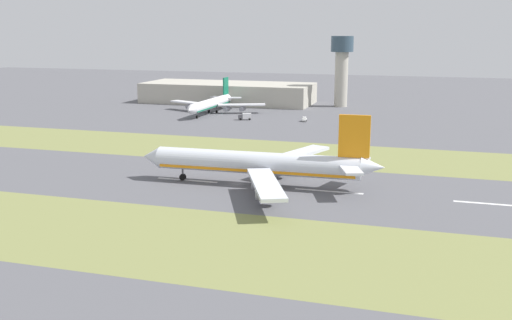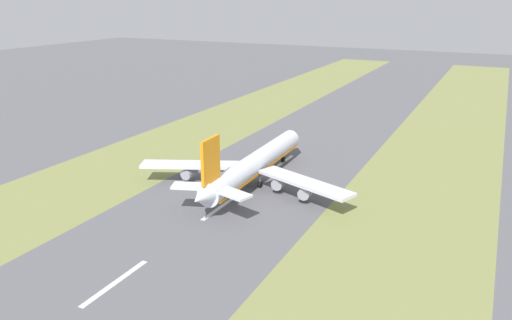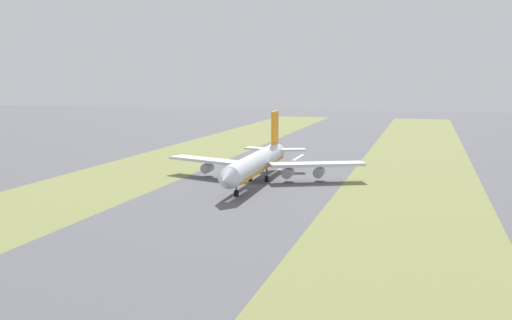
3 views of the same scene
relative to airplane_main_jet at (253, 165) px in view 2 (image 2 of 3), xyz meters
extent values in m
plane|color=#56565B|center=(-0.43, 7.42, -6.02)|extent=(800.00, 800.00, 0.00)
cube|color=olive|center=(-45.43, 7.42, -6.02)|extent=(40.00, 600.00, 0.01)
cube|color=olive|center=(44.57, 7.42, -6.02)|extent=(40.00, 600.00, 0.01)
cube|color=silver|center=(-0.43, -58.10, -6.01)|extent=(1.20, 18.00, 0.01)
cube|color=silver|center=(-0.43, -18.10, -6.01)|extent=(1.20, 18.00, 0.01)
cube|color=silver|center=(-0.43, 21.90, -6.01)|extent=(1.20, 18.00, 0.01)
cylinder|color=silver|center=(-0.05, 1.90, 0.18)|extent=(7.56, 56.15, 6.00)
cone|color=silver|center=(-0.91, 32.39, 0.18)|extent=(6.02, 5.16, 5.88)
cone|color=silver|center=(0.81, -29.08, 0.98)|extent=(5.27, 6.14, 5.10)
cube|color=orange|center=(-0.05, 1.90, -1.47)|extent=(7.20, 53.90, 0.70)
cube|color=silver|center=(-17.34, -5.80, -0.72)|extent=(28.98, 17.11, 0.90)
cube|color=silver|center=(17.64, -4.82, -0.72)|extent=(29.27, 15.73, 0.90)
cylinder|color=#93939E|center=(-8.94, -2.35, -3.17)|extent=(3.33, 4.89, 3.20)
cylinder|color=#93939E|center=(-17.84, -6.10, -3.17)|extent=(3.33, 4.89, 3.20)
cylinder|color=#93939E|center=(9.06, -1.84, -3.17)|extent=(3.33, 4.89, 3.20)
cylinder|color=#93939E|center=(18.15, -5.09, -3.17)|extent=(3.33, 4.89, 3.20)
cube|color=orange|center=(0.67, -24.09, 8.68)|extent=(1.02, 8.02, 11.00)
cube|color=silver|center=(-4.82, -24.24, 1.18)|extent=(10.90, 7.50, 0.60)
cube|color=silver|center=(6.17, -23.93, 1.18)|extent=(10.84, 7.04, 0.60)
cylinder|color=#59595E|center=(-0.65, 23.18, -3.52)|extent=(0.50, 0.50, 3.20)
cylinder|color=black|center=(-0.65, 23.18, -5.12)|extent=(0.95, 1.82, 1.80)
cylinder|color=#59595E|center=(-2.57, -1.17, -3.52)|extent=(0.50, 0.50, 3.20)
cylinder|color=black|center=(-2.57, -1.17, -5.12)|extent=(0.95, 1.82, 1.80)
cylinder|color=#59595E|center=(2.63, -1.02, -3.52)|extent=(0.50, 0.50, 3.20)
cylinder|color=black|center=(2.63, -1.02, -5.12)|extent=(0.95, 1.82, 1.80)
camera|label=1|loc=(-150.16, -43.72, 35.60)|focal=42.00mm
camera|label=2|loc=(60.38, -120.63, 45.94)|focal=35.00mm
camera|label=3|loc=(-48.83, 172.76, 25.95)|focal=42.00mm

